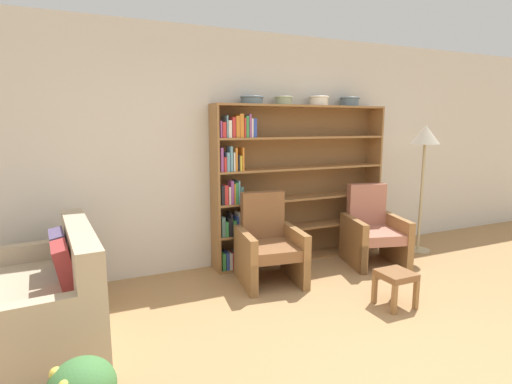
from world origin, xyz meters
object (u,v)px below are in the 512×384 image
object	(u,v)px
bowl_stoneware	(319,100)
armchair_cushioned	(373,231)
bowl_slate	(284,100)
floor_lamp	(425,144)
couch	(45,302)
bowl_brass	(252,100)
bowl_copper	(350,101)
armchair_leather	(269,246)
footstool	(396,279)
bookshelf	(286,186)

from	to	relation	value
bowl_stoneware	armchair_cushioned	bearing A→B (deg)	-46.22
bowl_slate	floor_lamp	world-z (taller)	bowl_slate
bowl_slate	bowl_stoneware	world-z (taller)	bowl_stoneware
couch	armchair_cushioned	xyz separation A→B (m)	(3.56, 0.38, 0.08)
couch	floor_lamp	xyz separation A→B (m)	(4.43, 0.49, 1.12)
bowl_brass	floor_lamp	xyz separation A→B (m)	(2.26, -0.41, -0.53)
couch	bowl_brass	bearing A→B (deg)	-71.89
bowl_copper	armchair_cushioned	size ratio (longest dim) A/B	0.26
bowl_stoneware	armchair_leather	world-z (taller)	bowl_stoneware
bowl_copper	couch	bearing A→B (deg)	-165.67
footstool	bowl_brass	bearing A→B (deg)	116.40
bowl_brass	armchair_cushioned	bearing A→B (deg)	-20.42
armchair_leather	bowl_copper	bearing A→B (deg)	-152.37
bowl_stoneware	bowl_copper	size ratio (longest dim) A/B	0.99
bowl_slate	floor_lamp	size ratio (longest dim) A/B	0.13
armchair_cushioned	floor_lamp	size ratio (longest dim) A/B	0.57
armchair_leather	floor_lamp	distance (m)	2.52
armchair_cushioned	footstool	bearing A→B (deg)	74.28
bowl_stoneware	bowl_copper	bearing A→B (deg)	0.00
armchair_leather	footstool	xyz separation A→B (m)	(0.81, -1.05, -0.13)
bowl_stoneware	couch	bearing A→B (deg)	-163.59
bowl_stoneware	armchair_cushioned	distance (m)	1.74
bowl_slate	floor_lamp	distance (m)	1.98
bowl_stoneware	footstool	distance (m)	2.32
bowl_slate	armchair_leather	distance (m)	1.72
bowl_brass	couch	distance (m)	2.87
bookshelf	bowl_slate	world-z (taller)	bowl_slate
bowl_copper	floor_lamp	world-z (taller)	bowl_copper
bowl_slate	couch	bearing A→B (deg)	-160.69
couch	floor_lamp	size ratio (longest dim) A/B	0.94
armchair_leather	floor_lamp	bearing A→B (deg)	-170.15
bookshelf	armchair_leather	distance (m)	0.91
couch	armchair_leather	size ratio (longest dim) A/B	1.65
bowl_brass	armchair_leather	world-z (taller)	bowl_brass
armchair_cushioned	bowl_brass	bearing A→B (deg)	-5.74
bowl_stoneware	floor_lamp	xyz separation A→B (m)	(1.37, -0.41, -0.54)
bowl_brass	couch	bearing A→B (deg)	-157.41
armchair_cushioned	bookshelf	bearing A→B (deg)	-15.31
armchair_leather	footstool	distance (m)	1.33
bowl_brass	bowl_copper	world-z (taller)	bowl_copper
footstool	floor_lamp	bearing A→B (deg)	37.74
bowl_copper	footstool	bearing A→B (deg)	-110.49
couch	footstool	distance (m)	3.02
bowl_slate	footstool	size ratio (longest dim) A/B	0.65
bookshelf	bowl_copper	world-z (taller)	bowl_copper
bookshelf	bowl_slate	distance (m)	1.03
floor_lamp	bowl_brass	bearing A→B (deg)	169.65
bowl_slate	bowl_stoneware	size ratio (longest dim) A/B	0.88
bookshelf	couch	world-z (taller)	bookshelf
floor_lamp	bowl_copper	bearing A→B (deg)	155.37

